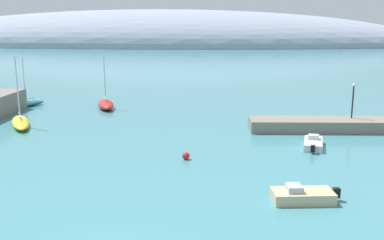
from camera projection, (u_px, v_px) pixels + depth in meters
name	position (u px, v px, depth m)	size (l,w,h in m)	color
breakwater_rocks	(377.00, 125.00, 47.02)	(27.09, 3.55, 1.27)	gray
distant_ridge	(155.00, 45.00, 228.97)	(277.85, 80.49, 36.08)	#8E99AD
sailboat_red_near_shore	(106.00, 104.00, 59.34)	(3.96, 6.35, 7.21)	red
sailboat_yellow_mid_mooring	(20.00, 122.00, 49.11)	(4.95, 7.32, 7.85)	yellow
sailboat_teal_outer_mooring	(26.00, 104.00, 60.69)	(4.45, 5.49, 6.77)	#1E6B70
motorboat_sand_foreground	(302.00, 195.00, 28.46)	(4.47, 2.29, 1.12)	#C6B284
motorboat_white_outer	(313.00, 143.00, 40.81)	(2.40, 4.45, 1.06)	white
mooring_buoy_red	(186.00, 156.00, 37.21)	(0.62, 0.62, 0.62)	red
harbor_lamp_post	(353.00, 96.00, 46.94)	(0.36, 0.36, 3.78)	black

